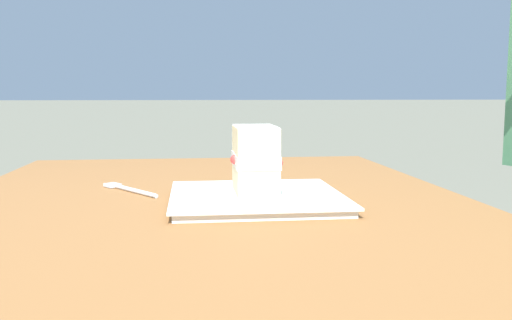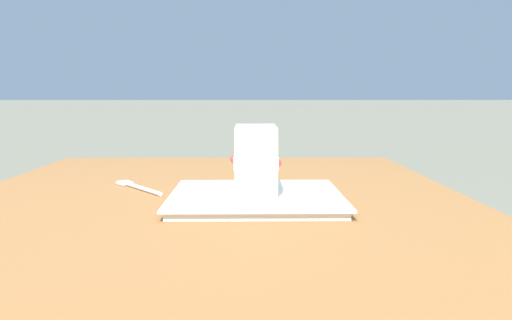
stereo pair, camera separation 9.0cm
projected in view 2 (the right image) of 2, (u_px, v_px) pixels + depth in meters
patio_table at (203, 298)px, 0.74m from camera, size 1.65×0.89×0.77m
dessert_plate at (256, 198)px, 0.91m from camera, size 0.28×0.28×0.02m
cake_slice at (256, 159)px, 0.91m from camera, size 0.12×0.08×0.11m
dessert_fork at (137, 187)px, 1.04m from camera, size 0.15×0.11×0.01m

